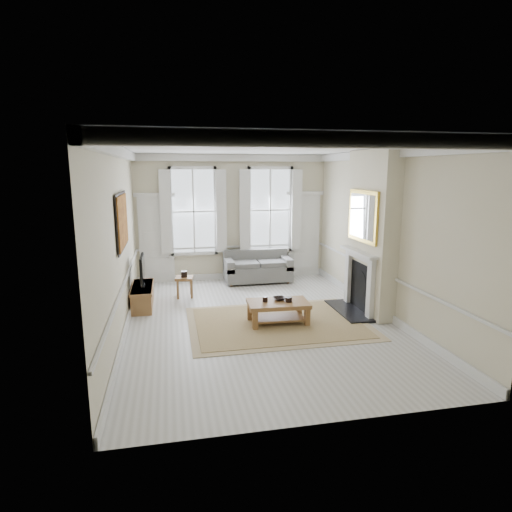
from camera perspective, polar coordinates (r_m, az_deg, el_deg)
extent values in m
plane|color=#B7B5AD|center=(8.68, 0.47, -8.72)|extent=(7.20, 7.20, 0.00)
plane|color=white|center=(8.16, 0.51, 14.32)|extent=(7.20, 7.20, 0.00)
plane|color=beige|center=(11.76, -3.19, 5.11)|extent=(5.20, 0.00, 5.20)
plane|color=beige|center=(8.12, -17.77, 1.75)|extent=(0.00, 7.20, 7.20)
plane|color=beige|center=(9.15, 16.65, 2.84)|extent=(0.00, 7.20, 7.20)
cube|color=silver|center=(11.68, -13.14, 2.06)|extent=(0.90, 0.08, 2.30)
cube|color=silver|center=(12.26, 6.40, 2.72)|extent=(0.90, 0.08, 2.30)
cube|color=#C57A21|center=(8.36, -17.43, 4.46)|extent=(0.05, 1.66, 1.06)
cube|color=beige|center=(9.24, 15.11, 3.01)|extent=(0.35, 1.70, 3.38)
cube|color=black|center=(9.44, 12.26, -7.14)|extent=(0.55, 1.50, 0.05)
cube|color=silver|center=(8.89, 15.02, -4.73)|extent=(0.10, 0.18, 1.15)
cube|color=silver|center=(9.85, 12.18, -3.03)|extent=(0.10, 0.18, 1.15)
cube|color=silver|center=(9.19, 13.45, 0.52)|extent=(0.20, 1.45, 0.06)
cube|color=black|center=(9.39, 13.77, -3.96)|extent=(0.02, 0.92, 1.00)
cube|color=gold|center=(9.10, 14.01, 5.17)|extent=(0.06, 1.26, 1.06)
cube|color=#5B5B58|center=(11.58, 0.23, -2.21)|extent=(1.78, 0.86, 0.40)
cube|color=#5B5B58|center=(11.82, -0.10, -0.13)|extent=(1.78, 0.20, 0.44)
cube|color=#5B5B58|center=(11.39, -3.65, -1.21)|extent=(0.20, 0.86, 0.30)
cube|color=#5B5B58|center=(11.71, 4.01, -0.87)|extent=(0.20, 0.86, 0.30)
cylinder|color=brown|center=(11.21, -3.30, -3.86)|extent=(0.06, 0.06, 0.08)
cylinder|color=brown|center=(12.10, 3.49, -2.71)|extent=(0.06, 0.06, 0.08)
cube|color=brown|center=(10.32, -9.55, -2.93)|extent=(0.46, 0.46, 0.06)
cube|color=brown|center=(10.23, -10.32, -4.50)|extent=(0.05, 0.05, 0.43)
cube|color=brown|center=(10.24, -8.63, -4.43)|extent=(0.05, 0.05, 0.43)
cube|color=brown|center=(10.52, -10.36, -4.06)|extent=(0.05, 0.05, 0.43)
cube|color=brown|center=(10.53, -8.72, -3.99)|extent=(0.05, 0.05, 0.43)
cube|color=#93754C|center=(8.59, 2.94, -8.87)|extent=(3.50, 2.60, 0.02)
cube|color=brown|center=(8.46, 2.97, -6.37)|extent=(1.22, 0.75, 0.08)
cube|color=brown|center=(8.19, 0.00, -8.59)|extent=(0.10, 0.10, 0.37)
cube|color=brown|center=(8.44, 6.67, -8.07)|extent=(0.10, 0.10, 0.37)
cube|color=brown|center=(8.65, -0.67, -7.49)|extent=(0.10, 0.10, 0.37)
cube|color=brown|center=(8.88, 5.67, -7.04)|extent=(0.10, 0.10, 0.37)
cylinder|color=black|center=(8.42, 1.23, -5.78)|extent=(0.10, 0.10, 0.10)
cylinder|color=black|center=(8.44, 4.38, -5.81)|extent=(0.13, 0.13, 0.09)
imported|color=black|center=(8.54, 3.13, -5.70)|extent=(0.28, 0.28, 0.06)
cube|color=brown|center=(9.84, -14.87, -5.22)|extent=(0.43, 1.32, 0.47)
cube|color=black|center=(9.77, -14.83, -3.80)|extent=(0.08, 0.30, 0.03)
cube|color=black|center=(9.68, -14.95, -1.57)|extent=(0.05, 0.90, 0.55)
cube|color=black|center=(9.67, -14.77, -1.57)|extent=(0.01, 0.83, 0.50)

